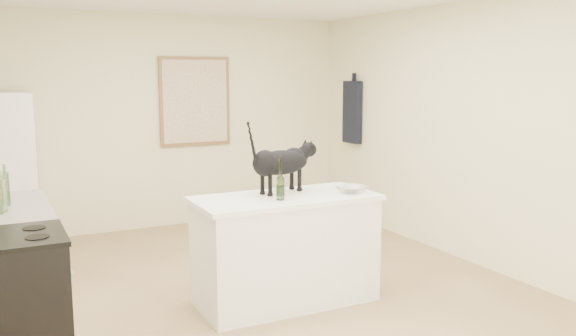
{
  "coord_description": "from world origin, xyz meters",
  "views": [
    {
      "loc": [
        -2.02,
        -4.45,
        1.87
      ],
      "look_at": [
        0.15,
        -0.15,
        1.12
      ],
      "focal_mm": 37.11,
      "sensor_mm": 36.0,
      "label": 1
    }
  ],
  "objects_px": {
    "black_cat": "(280,166)",
    "wine_bottle": "(280,181)",
    "stove": "(16,310)",
    "fridge": "(0,175)",
    "glass_bowl": "(352,190)"
  },
  "relations": [
    {
      "from": "glass_bowl",
      "to": "wine_bottle",
      "type": "bearing_deg",
      "value": 177.26
    },
    {
      "from": "wine_bottle",
      "to": "glass_bowl",
      "type": "height_order",
      "value": "wine_bottle"
    },
    {
      "from": "fridge",
      "to": "black_cat",
      "type": "distance_m",
      "value": 3.19
    },
    {
      "from": "fridge",
      "to": "glass_bowl",
      "type": "relative_size",
      "value": 6.81
    },
    {
      "from": "glass_bowl",
      "to": "fridge",
      "type": "bearing_deg",
      "value": 133.87
    },
    {
      "from": "fridge",
      "to": "wine_bottle",
      "type": "height_order",
      "value": "fridge"
    },
    {
      "from": "black_cat",
      "to": "wine_bottle",
      "type": "bearing_deg",
      "value": -130.92
    },
    {
      "from": "fridge",
      "to": "glass_bowl",
      "type": "bearing_deg",
      "value": -46.13
    },
    {
      "from": "fridge",
      "to": "glass_bowl",
      "type": "xyz_separation_m",
      "value": [
        2.6,
        -2.7,
        0.08
      ]
    },
    {
      "from": "fridge",
      "to": "black_cat",
      "type": "height_order",
      "value": "fridge"
    },
    {
      "from": "stove",
      "to": "wine_bottle",
      "type": "height_order",
      "value": "wine_bottle"
    },
    {
      "from": "stove",
      "to": "fridge",
      "type": "height_order",
      "value": "fridge"
    },
    {
      "from": "stove",
      "to": "fridge",
      "type": "xyz_separation_m",
      "value": [
        0.0,
        2.95,
        0.4
      ]
    },
    {
      "from": "black_cat",
      "to": "wine_bottle",
      "type": "xyz_separation_m",
      "value": [
        -0.12,
        -0.26,
        -0.08
      ]
    },
    {
      "from": "fridge",
      "to": "glass_bowl",
      "type": "distance_m",
      "value": 3.75
    }
  ]
}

